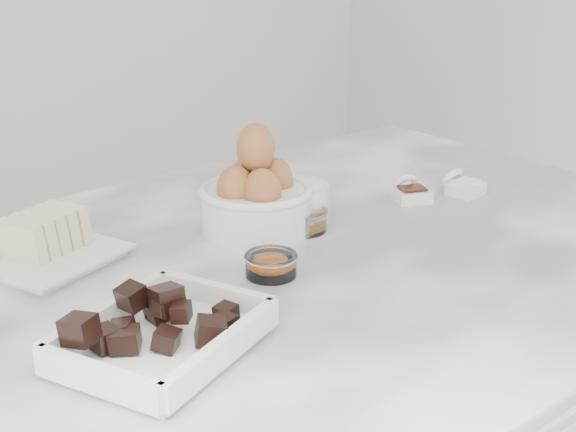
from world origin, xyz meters
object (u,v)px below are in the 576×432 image
at_px(sugar_ramekin, 297,201).
at_px(zest_bowl, 271,264).
at_px(butter_plate, 42,245).
at_px(egg_bowl, 256,196).
at_px(chocolate_dish, 163,331).
at_px(vanilla_spoon, 410,192).
at_px(salt_spoon, 462,185).
at_px(honey_bowl, 301,219).

bearing_deg(sugar_ramekin, zest_bowl, -139.24).
bearing_deg(butter_plate, zest_bowl, -46.89).
relative_size(butter_plate, egg_bowl, 1.29).
bearing_deg(sugar_ramekin, egg_bowl, 173.39).
xyz_separation_m(sugar_ramekin, zest_bowl, (-0.14, -0.12, -0.01)).
height_order(chocolate_dish, sugar_ramekin, same).
distance_m(butter_plate, vanilla_spoon, 0.54).
xyz_separation_m(butter_plate, vanilla_spoon, (0.52, -0.13, -0.01)).
relative_size(sugar_ramekin, egg_bowl, 0.58).
distance_m(chocolate_dish, zest_bowl, 0.21).
bearing_deg(sugar_ramekin, salt_spoon, -14.38).
relative_size(butter_plate, honey_bowl, 2.73).
distance_m(chocolate_dish, vanilla_spoon, 0.55).
distance_m(egg_bowl, zest_bowl, 0.16).
xyz_separation_m(sugar_ramekin, salt_spoon, (0.27, -0.07, -0.02)).
relative_size(butter_plate, vanilla_spoon, 2.66).
height_order(butter_plate, zest_bowl, butter_plate).
relative_size(butter_plate, salt_spoon, 2.96).
distance_m(egg_bowl, vanilla_spoon, 0.26).
xyz_separation_m(zest_bowl, vanilla_spoon, (0.33, 0.08, -0.00)).
bearing_deg(chocolate_dish, zest_bowl, 21.14).
bearing_deg(honey_bowl, salt_spoon, -7.48).
bearing_deg(egg_bowl, zest_bowl, -120.62).
height_order(egg_bowl, vanilla_spoon, egg_bowl).
bearing_deg(zest_bowl, butter_plate, 133.11).
xyz_separation_m(sugar_ramekin, honey_bowl, (-0.02, -0.03, -0.01)).
distance_m(butter_plate, sugar_ramekin, 0.35).
bearing_deg(chocolate_dish, sugar_ramekin, 30.50).
relative_size(chocolate_dish, vanilla_spoon, 3.22).
bearing_deg(vanilla_spoon, sugar_ramekin, 167.62).
relative_size(chocolate_dish, honey_bowl, 3.31).
relative_size(chocolate_dish, zest_bowl, 3.74).
bearing_deg(honey_bowl, zest_bowl, -143.80).
bearing_deg(honey_bowl, vanilla_spoon, -2.64).
distance_m(honey_bowl, salt_spoon, 0.29).
xyz_separation_m(butter_plate, egg_bowl, (0.27, -0.08, 0.02)).
relative_size(chocolate_dish, egg_bowl, 1.56).
height_order(sugar_ramekin, vanilla_spoon, sugar_ramekin).
bearing_deg(sugar_ramekin, honey_bowl, -119.72).
xyz_separation_m(butter_plate, sugar_ramekin, (0.34, -0.08, 0.01)).
xyz_separation_m(sugar_ramekin, egg_bowl, (-0.07, 0.01, 0.02)).
bearing_deg(honey_bowl, chocolate_dish, -152.42).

